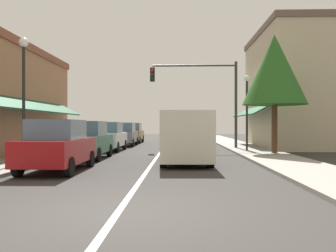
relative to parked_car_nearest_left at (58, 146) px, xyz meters
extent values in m
plane|color=#33302D|center=(3.04, 12.20, -0.88)|extent=(80.00, 80.00, 0.00)
cube|color=gray|center=(-2.46, 12.20, -0.82)|extent=(2.60, 56.00, 0.12)
cube|color=gray|center=(8.54, 12.20, -0.82)|extent=(2.60, 56.00, 0.12)
cube|color=silver|center=(3.04, 12.20, -0.88)|extent=(0.14, 52.00, 0.01)
cube|color=slate|center=(-3.82, 6.20, 0.52)|extent=(0.08, 10.64, 1.80)
cube|color=#194C2D|center=(-3.21, 6.20, 1.72)|extent=(1.27, 11.76, 0.73)
cube|color=slate|center=(-3.82, 9.28, 3.08)|extent=(0.08, 1.10, 1.30)
cube|color=#BCAD8E|center=(12.48, 14.20, 3.08)|extent=(5.28, 10.00, 7.92)
cube|color=brown|center=(12.48, 14.20, 7.24)|extent=(5.48, 10.20, 0.40)
cube|color=slate|center=(9.90, 14.20, 0.52)|extent=(0.08, 7.60, 1.80)
cube|color=#194C2D|center=(9.29, 14.20, 1.72)|extent=(1.27, 8.40, 0.73)
cube|color=slate|center=(9.90, 12.00, 4.83)|extent=(0.08, 1.10, 1.30)
cube|color=slate|center=(9.90, 16.40, 4.83)|extent=(0.08, 1.10, 1.30)
cube|color=maroon|center=(0.00, 0.03, -0.17)|extent=(1.75, 4.11, 0.80)
cube|color=slate|center=(0.00, -0.07, 0.56)|extent=(1.53, 2.01, 0.66)
cylinder|color=black|center=(-0.80, 1.37, -0.57)|extent=(0.20, 0.62, 0.62)
cylinder|color=black|center=(0.78, 1.38, -0.57)|extent=(0.20, 0.62, 0.62)
cylinder|color=black|center=(-0.78, -1.33, -0.57)|extent=(0.20, 0.62, 0.62)
cylinder|color=black|center=(0.80, -1.32, -0.57)|extent=(0.20, 0.62, 0.62)
cube|color=#0F4C33|center=(-0.17, 4.64, -0.17)|extent=(1.73, 4.10, 0.80)
cube|color=slate|center=(-0.17, 4.54, 0.56)|extent=(1.53, 2.00, 0.66)
cylinder|color=black|center=(-0.96, 5.99, -0.57)|extent=(0.20, 0.62, 0.62)
cylinder|color=black|center=(0.62, 6.00, -0.57)|extent=(0.20, 0.62, 0.62)
cylinder|color=black|center=(-0.95, 3.29, -0.57)|extent=(0.20, 0.62, 0.62)
cylinder|color=black|center=(0.63, 3.29, -0.57)|extent=(0.20, 0.62, 0.62)
cube|color=silver|center=(-0.21, 9.90, -0.17)|extent=(1.76, 4.12, 0.80)
cube|color=slate|center=(-0.21, 9.80, 0.56)|extent=(1.54, 2.01, 0.66)
cylinder|color=black|center=(-0.99, 11.26, -0.57)|extent=(0.21, 0.62, 0.62)
cylinder|color=black|center=(0.59, 11.24, -0.57)|extent=(0.21, 0.62, 0.62)
cylinder|color=black|center=(-1.02, 8.55, -0.57)|extent=(0.21, 0.62, 0.62)
cylinder|color=black|center=(0.56, 8.54, -0.57)|extent=(0.21, 0.62, 0.62)
cube|color=#4C5156|center=(-0.04, 15.18, -0.17)|extent=(1.74, 4.11, 0.80)
cube|color=slate|center=(-0.04, 15.08, 0.56)|extent=(1.53, 2.01, 0.66)
cylinder|color=black|center=(-0.84, 16.53, -0.57)|extent=(0.20, 0.62, 0.62)
cylinder|color=black|center=(0.74, 16.54, -0.57)|extent=(0.20, 0.62, 0.62)
cylinder|color=black|center=(-0.83, 13.82, -0.57)|extent=(0.20, 0.62, 0.62)
cylinder|color=black|center=(0.76, 13.83, -0.57)|extent=(0.20, 0.62, 0.62)
cube|color=brown|center=(-0.06, 20.12, -0.17)|extent=(1.74, 4.11, 0.80)
cube|color=slate|center=(-0.06, 20.02, 0.56)|extent=(1.53, 2.01, 0.66)
cylinder|color=black|center=(-0.85, 21.48, -0.57)|extent=(0.20, 0.62, 0.62)
cylinder|color=black|center=(0.73, 21.47, -0.57)|extent=(0.20, 0.62, 0.62)
cylinder|color=black|center=(-0.86, 18.77, -0.57)|extent=(0.20, 0.62, 0.62)
cylinder|color=black|center=(0.72, 18.77, -0.57)|extent=(0.20, 0.62, 0.62)
cube|color=beige|center=(4.41, 2.83, 0.29)|extent=(2.04, 5.03, 1.90)
cube|color=slate|center=(4.37, 5.23, 0.72)|extent=(1.73, 0.30, 0.84)
cube|color=black|center=(4.37, 5.41, -0.40)|extent=(1.86, 0.23, 0.24)
cylinder|color=black|center=(3.51, 4.36, -0.52)|extent=(0.25, 0.72, 0.72)
cylinder|color=black|center=(5.27, 4.39, -0.52)|extent=(0.25, 0.72, 0.72)
cylinder|color=black|center=(3.55, 1.27, -0.52)|extent=(0.25, 0.72, 0.72)
cylinder|color=black|center=(5.32, 1.29, -0.52)|extent=(0.25, 0.72, 0.72)
cylinder|color=#333333|center=(7.84, 11.52, 1.98)|extent=(0.18, 0.18, 5.73)
cylinder|color=#333333|center=(5.12, 11.52, 4.60)|extent=(5.43, 0.12, 0.12)
cube|color=black|center=(2.41, 11.34, 4.00)|extent=(0.30, 0.24, 0.90)
sphere|color=red|center=(2.41, 11.21, 4.28)|extent=(0.20, 0.20, 0.20)
sphere|color=#3D2D0C|center=(2.41, 11.21, 4.00)|extent=(0.20, 0.20, 0.20)
sphere|color=#0C3316|center=(2.41, 11.21, 3.72)|extent=(0.20, 0.20, 0.20)
cylinder|color=black|center=(-1.89, 1.63, 1.43)|extent=(0.12, 0.12, 4.62)
sphere|color=white|center=(-1.89, 1.63, 3.92)|extent=(0.36, 0.36, 0.36)
cylinder|color=black|center=(8.13, 9.22, 1.20)|extent=(0.12, 0.12, 4.16)
sphere|color=white|center=(8.13, 9.22, 3.46)|extent=(0.36, 0.36, 0.36)
cylinder|color=#4C331E|center=(9.18, 7.07, 0.71)|extent=(0.30, 0.30, 3.17)
cone|color=#285B21|center=(9.18, 7.07, 3.64)|extent=(3.37, 3.37, 3.71)
camera|label=1|loc=(4.16, -12.33, 0.71)|focal=39.00mm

